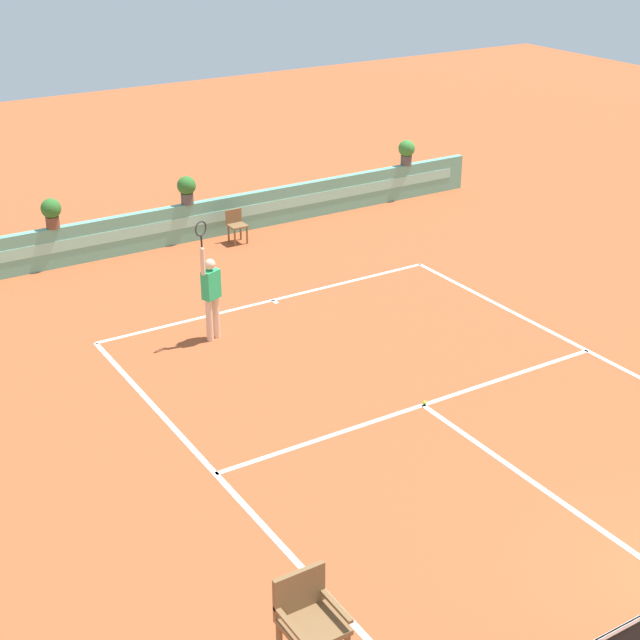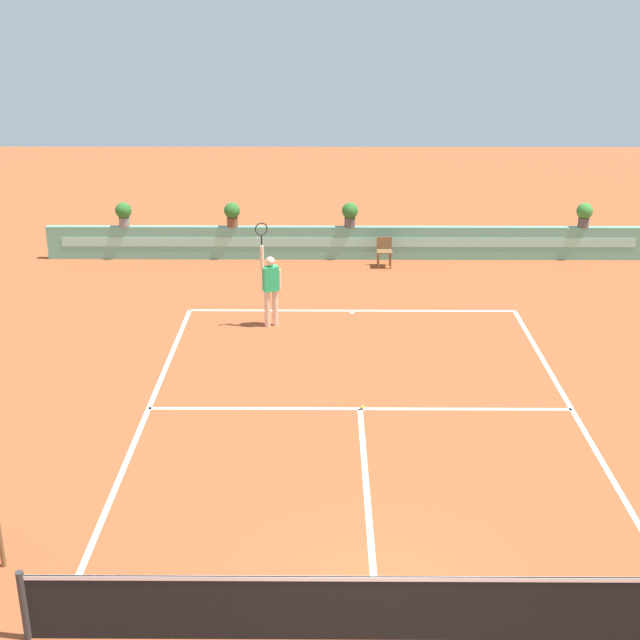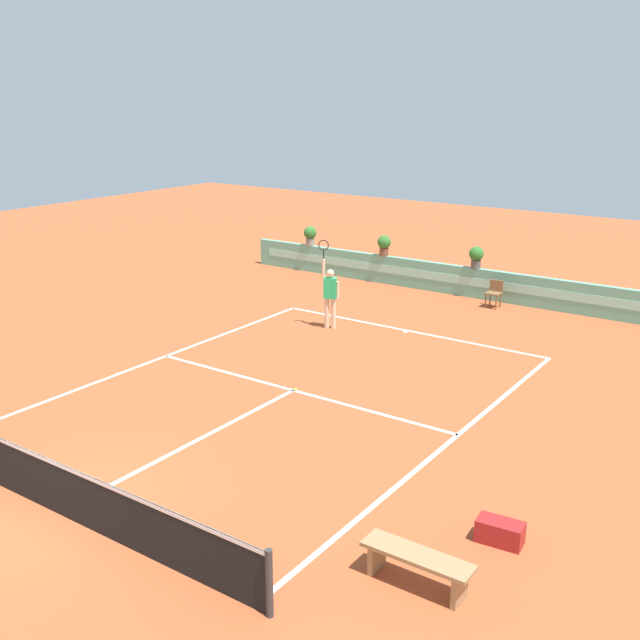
# 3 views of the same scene
# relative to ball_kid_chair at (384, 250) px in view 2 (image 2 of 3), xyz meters

# --- Properties ---
(ground_plane) EXTENTS (60.00, 60.00, 0.00)m
(ground_plane) POSITION_rel_ball_kid_chair_xyz_m (-1.04, -9.66, -0.48)
(ground_plane) COLOR #A84C28
(court_lines) EXTENTS (8.32, 11.94, 0.01)m
(court_lines) POSITION_rel_ball_kid_chair_xyz_m (-1.04, -8.94, -0.47)
(court_lines) COLOR white
(court_lines) RESTS_ON ground
(net) EXTENTS (8.92, 0.10, 1.00)m
(net) POSITION_rel_ball_kid_chair_xyz_m (-1.04, -15.66, 0.03)
(net) COLOR #333333
(net) RESTS_ON ground
(back_wall_barrier) EXTENTS (18.00, 0.21, 1.00)m
(back_wall_barrier) POSITION_rel_ball_kid_chair_xyz_m (-1.04, 0.73, 0.02)
(back_wall_barrier) COLOR #60A88E
(back_wall_barrier) RESTS_ON ground
(ball_kid_chair) EXTENTS (0.44, 0.44, 0.85)m
(ball_kid_chair) POSITION_rel_ball_kid_chair_xyz_m (0.00, 0.00, 0.00)
(ball_kid_chair) COLOR brown
(ball_kid_chair) RESTS_ON ground
(tennis_player) EXTENTS (0.59, 0.33, 2.58)m
(tennis_player) POSITION_rel_ball_kid_chair_xyz_m (-3.03, -4.83, 0.57)
(tennis_player) COLOR beige
(tennis_player) RESTS_ON ground
(tennis_ball_near_baseline) EXTENTS (0.07, 0.07, 0.07)m
(tennis_ball_near_baseline) POSITION_rel_ball_kid_chair_xyz_m (-0.99, -9.24, -0.44)
(tennis_ball_near_baseline) COLOR #CCE033
(tennis_ball_near_baseline) RESTS_ON ground
(potted_plant_centre) EXTENTS (0.48, 0.48, 0.72)m
(potted_plant_centre) POSITION_rel_ball_kid_chair_xyz_m (-1.00, 0.73, 0.93)
(potted_plant_centre) COLOR #514C47
(potted_plant_centre) RESTS_ON back_wall_barrier
(potted_plant_far_left) EXTENTS (0.48, 0.48, 0.72)m
(potted_plant_far_left) POSITION_rel_ball_kid_chair_xyz_m (-7.70, 0.73, 0.93)
(potted_plant_far_left) COLOR gray
(potted_plant_far_left) RESTS_ON back_wall_barrier
(potted_plant_far_right) EXTENTS (0.48, 0.48, 0.72)m
(potted_plant_far_right) POSITION_rel_ball_kid_chair_xyz_m (5.93, 0.73, 0.93)
(potted_plant_far_right) COLOR #514C47
(potted_plant_far_right) RESTS_ON back_wall_barrier
(potted_plant_left) EXTENTS (0.48, 0.48, 0.72)m
(potted_plant_left) POSITION_rel_ball_kid_chair_xyz_m (-4.48, 0.73, 0.93)
(potted_plant_left) COLOR brown
(potted_plant_left) RESTS_ON back_wall_barrier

